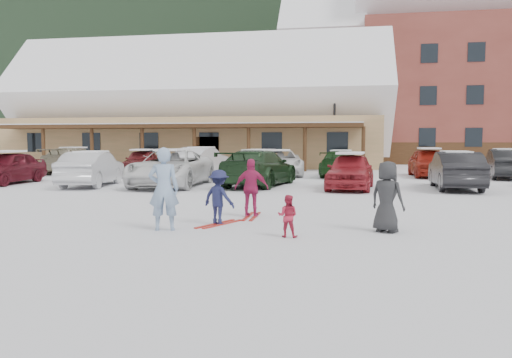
% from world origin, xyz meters
% --- Properties ---
extents(ground, '(160.00, 160.00, 0.00)m').
position_xyz_m(ground, '(0.00, 0.00, 0.00)').
color(ground, white).
rests_on(ground, ground).
extents(forested_hillside, '(300.00, 70.00, 38.00)m').
position_xyz_m(forested_hillside, '(0.00, 85.00, 19.00)').
color(forested_hillside, black).
rests_on(forested_hillside, ground).
extents(day_lodge, '(29.12, 12.50, 10.38)m').
position_xyz_m(day_lodge, '(-9.00, 27.96, 3.94)').
color(day_lodge, tan).
rests_on(day_lodge, ground).
extents(alpine_hotel, '(31.48, 14.01, 21.48)m').
position_xyz_m(alpine_hotel, '(14.27, 38.00, 8.63)').
color(alpine_hotel, brown).
rests_on(alpine_hotel, ground).
extents(lamp_post, '(0.50, 0.25, 5.76)m').
position_xyz_m(lamp_post, '(1.77, 24.27, 3.28)').
color(lamp_post, black).
rests_on(lamp_post, ground).
extents(conifer_0, '(4.40, 4.40, 10.20)m').
position_xyz_m(conifer_0, '(-26.00, 30.00, 5.69)').
color(conifer_0, black).
rests_on(conifer_0, ground).
extents(conifer_2, '(5.28, 5.28, 12.24)m').
position_xyz_m(conifer_2, '(-30.00, 42.00, 6.83)').
color(conifer_2, black).
rests_on(conifer_2, ground).
extents(conifer_3, '(3.96, 3.96, 9.18)m').
position_xyz_m(conifer_3, '(6.00, 44.00, 5.12)').
color(conifer_3, black).
rests_on(conifer_3, ground).
extents(adult_skier, '(0.73, 0.57, 1.77)m').
position_xyz_m(adult_skier, '(-1.41, -0.59, 0.89)').
color(adult_skier, '#839EC0').
rests_on(adult_skier, ground).
extents(toddler_red, '(0.44, 0.36, 0.84)m').
position_xyz_m(toddler_red, '(1.26, -0.90, 0.42)').
color(toddler_red, '#B3223C').
rests_on(toddler_red, ground).
extents(child_navy, '(0.93, 0.75, 1.25)m').
position_xyz_m(child_navy, '(-0.44, 0.31, 0.63)').
color(child_navy, '#191D42').
rests_on(child_navy, ground).
extents(skis_child_navy, '(0.75, 1.36, 0.03)m').
position_xyz_m(skis_child_navy, '(-0.44, 0.31, 0.01)').
color(skis_child_navy, '#A92018').
rests_on(skis_child_navy, ground).
extents(child_magenta, '(0.86, 0.37, 1.46)m').
position_xyz_m(child_magenta, '(0.09, 1.56, 0.73)').
color(child_magenta, '#AC2054').
rests_on(child_magenta, ground).
extents(skis_child_magenta, '(0.22, 1.40, 0.03)m').
position_xyz_m(skis_child_magenta, '(0.09, 1.56, 0.01)').
color(skis_child_magenta, '#A92018').
rests_on(skis_child_magenta, ground).
extents(bystander_dark, '(0.87, 0.79, 1.49)m').
position_xyz_m(bystander_dark, '(3.24, -0.01, 0.74)').
color(bystander_dark, '#272729').
rests_on(bystander_dark, ground).
extents(parked_car_0, '(1.92, 4.35, 1.46)m').
position_xyz_m(parked_car_0, '(-12.36, 9.27, 0.73)').
color(parked_car_0, maroon).
rests_on(parked_car_0, ground).
extents(parked_car_1, '(2.18, 4.61, 1.46)m').
position_xyz_m(parked_car_1, '(-8.11, 8.91, 0.73)').
color(parked_car_1, silver).
rests_on(parked_car_1, ground).
extents(parked_car_2, '(2.68, 5.62, 1.55)m').
position_xyz_m(parked_car_2, '(-4.75, 9.32, 0.77)').
color(parked_car_2, white).
rests_on(parked_car_2, ground).
extents(parked_car_3, '(3.01, 5.55, 1.53)m').
position_xyz_m(parked_car_3, '(-1.16, 10.18, 0.76)').
color(parked_car_3, '#1D371D').
rests_on(parked_car_3, ground).
extents(parked_car_4, '(2.12, 4.37, 1.44)m').
position_xyz_m(parked_car_4, '(2.64, 9.45, 0.72)').
color(parked_car_4, '#A6252E').
rests_on(parked_car_4, ground).
extents(parked_car_5, '(1.77, 4.57, 1.48)m').
position_xyz_m(parked_car_5, '(6.74, 10.05, 0.74)').
color(parked_car_5, black).
rests_on(parked_car_5, ground).
extents(parked_car_7, '(2.59, 5.44, 1.53)m').
position_xyz_m(parked_car_7, '(-13.33, 16.59, 0.76)').
color(parked_car_7, gray).
rests_on(parked_car_7, ground).
extents(parked_car_8, '(2.27, 4.32, 1.40)m').
position_xyz_m(parked_car_8, '(-9.36, 17.23, 0.70)').
color(parked_car_8, maroon).
rests_on(parked_car_8, ground).
extents(parked_car_9, '(2.37, 4.91, 1.55)m').
position_xyz_m(parked_car_9, '(-5.59, 16.86, 0.78)').
color(parked_car_9, silver).
rests_on(parked_car_9, ground).
extents(parked_car_10, '(3.04, 5.37, 1.41)m').
position_xyz_m(parked_car_10, '(-1.02, 16.65, 0.71)').
color(parked_car_10, white).
rests_on(parked_car_10, ground).
extents(parked_car_11, '(2.40, 4.99, 1.40)m').
position_xyz_m(parked_car_11, '(2.26, 16.38, 0.70)').
color(parked_car_11, '#183A17').
rests_on(parked_car_11, ground).
extents(parked_car_12, '(1.83, 4.50, 1.53)m').
position_xyz_m(parked_car_12, '(6.86, 17.01, 0.76)').
color(parked_car_12, '#A52416').
rests_on(parked_car_12, ground).
extents(parked_car_13, '(2.19, 4.71, 1.50)m').
position_xyz_m(parked_car_13, '(10.49, 16.42, 0.75)').
color(parked_car_13, black).
rests_on(parked_car_13, ground).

